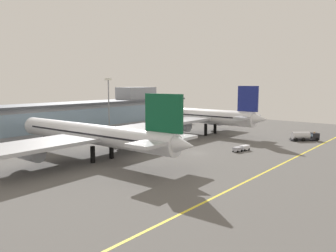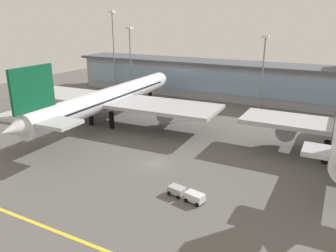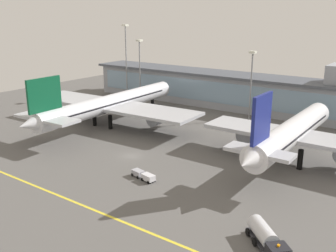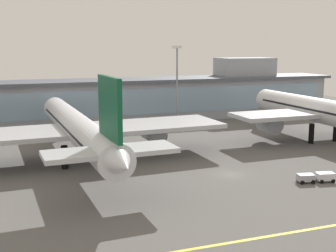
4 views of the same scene
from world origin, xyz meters
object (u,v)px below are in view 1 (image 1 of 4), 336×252
Objects in this scene: airliner_near_right at (204,116)px; apron_light_mast_centre at (109,97)px; airliner_near_left at (92,135)px; fuel_tanker_truck at (305,136)px; baggage_tug_near at (241,148)px.

airliner_near_right is 35.38m from apron_light_mast_centre.
airliner_near_left is 7.33× the size of fuel_tanker_truck.
apron_light_mast_centre is (29.41, 28.47, 7.55)m from airliner_near_left.
airliner_near_left is 10.37× the size of baggage_tug_near.
airliner_near_right is at bearing -51.56° from apron_light_mast_centre.
airliner_near_left is at bearing -135.93° from apron_light_mast_centre.
fuel_tanker_truck reaches higher than baggage_tug_near.
airliner_near_right is 5.87× the size of fuel_tanker_truck.
airliner_near_left is 50.98m from airliner_near_right.
apron_light_mast_centre reaches higher than fuel_tanker_truck.
airliner_near_left is 39.93m from baggage_tug_near.
baggage_tug_near is at bearing -152.23° from fuel_tanker_truck.
airliner_near_right is at bearing 148.48° from fuel_tanker_truck.
apron_light_mast_centre is at bearing -48.34° from airliner_near_left.
apron_light_mast_centre is (-30.19, 60.48, 11.99)m from fuel_tanker_truck.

